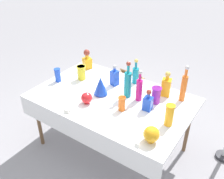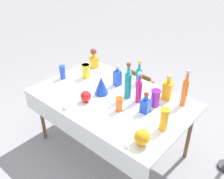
# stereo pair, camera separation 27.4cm
# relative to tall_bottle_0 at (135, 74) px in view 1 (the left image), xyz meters

# --- Properties ---
(ground_plane) EXTENTS (40.00, 40.00, 0.00)m
(ground_plane) POSITION_rel_tall_bottle_0_xyz_m (-0.05, -0.43, -0.88)
(ground_plane) COLOR gray
(display_table) EXTENTS (1.76, 1.12, 0.76)m
(display_table) POSITION_rel_tall_bottle_0_xyz_m (-0.05, -0.46, -0.17)
(display_table) COLOR white
(display_table) RESTS_ON ground
(tall_bottle_0) EXTENTS (0.08, 0.08, 0.32)m
(tall_bottle_0) POSITION_rel_tall_bottle_0_xyz_m (0.00, 0.00, 0.00)
(tall_bottle_0) COLOR teal
(tall_bottle_0) RESTS_ON display_table
(tall_bottle_1) EXTENTS (0.06, 0.06, 0.42)m
(tall_bottle_1) POSITION_rel_tall_bottle_0_xyz_m (0.61, -0.04, 0.06)
(tall_bottle_1) COLOR orange
(tall_bottle_1) RESTS_ON display_table
(tall_bottle_2) EXTENTS (0.08, 0.08, 0.43)m
(tall_bottle_2) POSITION_rel_tall_bottle_0_xyz_m (0.08, -0.31, 0.05)
(tall_bottle_2) COLOR teal
(tall_bottle_2) RESTS_ON display_table
(tall_bottle_3) EXTENTS (0.07, 0.07, 0.36)m
(tall_bottle_3) POSITION_rel_tall_bottle_0_xyz_m (0.22, -0.30, 0.03)
(tall_bottle_3) COLOR #C61972
(tall_bottle_3) RESTS_ON display_table
(square_decanter_0) EXTENTS (0.12, 0.12, 0.30)m
(square_decanter_0) POSITION_rel_tall_bottle_0_xyz_m (0.42, -0.05, -0.00)
(square_decanter_0) COLOR orange
(square_decanter_0) RESTS_ON display_table
(square_decanter_1) EXTENTS (0.14, 0.14, 0.27)m
(square_decanter_1) POSITION_rel_tall_bottle_0_xyz_m (-0.74, -0.02, -0.00)
(square_decanter_1) COLOR orange
(square_decanter_1) RESTS_ON display_table
(square_decanter_2) EXTENTS (0.10, 0.10, 0.26)m
(square_decanter_2) POSITION_rel_tall_bottle_0_xyz_m (-0.18, -0.18, -0.01)
(square_decanter_2) COLOR blue
(square_decanter_2) RESTS_ON display_table
(square_decanter_3) EXTENTS (0.10, 0.10, 0.24)m
(square_decanter_3) POSITION_rel_tall_bottle_0_xyz_m (0.38, -0.41, -0.03)
(square_decanter_3) COLOR blue
(square_decanter_3) RESTS_ON display_table
(slender_vase_0) EXTENTS (0.12, 0.12, 0.18)m
(slender_vase_0) POSITION_rel_tall_bottle_0_xyz_m (-0.60, -0.30, -0.02)
(slender_vase_0) COLOR yellow
(slender_vase_0) RESTS_ON display_table
(slender_vase_1) EXTENTS (0.08, 0.08, 0.17)m
(slender_vase_1) POSITION_rel_tall_bottle_0_xyz_m (-0.80, -0.51, -0.03)
(slender_vase_1) COLOR blue
(slender_vase_1) RESTS_ON display_table
(slender_vase_2) EXTENTS (0.09, 0.09, 0.22)m
(slender_vase_2) POSITION_rel_tall_bottle_0_xyz_m (0.66, -0.52, 0.00)
(slender_vase_2) COLOR orange
(slender_vase_2) RESTS_ON display_table
(slender_vase_3) EXTENTS (0.11, 0.11, 0.19)m
(slender_vase_3) POSITION_rel_tall_bottle_0_xyz_m (0.40, -0.25, -0.02)
(slender_vase_3) COLOR purple
(slender_vase_3) RESTS_ON display_table
(slender_vase_4) EXTENTS (0.08, 0.08, 0.16)m
(slender_vase_4) POSITION_rel_tall_bottle_0_xyz_m (0.17, -0.57, -0.03)
(slender_vase_4) COLOR orange
(slender_vase_4) RESTS_ON display_table
(fluted_vase_0) EXTENTS (0.16, 0.16, 0.22)m
(fluted_vase_0) POSITION_rel_tall_bottle_0_xyz_m (-0.19, -0.45, -0.01)
(fluted_vase_0) COLOR blue
(fluted_vase_0) RESTS_ON display_table
(round_bowl_0) EXTENTS (0.12, 0.12, 0.13)m
(round_bowl_0) POSITION_rel_tall_bottle_0_xyz_m (-0.21, -0.68, -0.05)
(round_bowl_0) COLOR red
(round_bowl_0) RESTS_ON display_table
(round_bowl_1) EXTENTS (0.14, 0.14, 0.15)m
(round_bowl_1) POSITION_rel_tall_bottle_0_xyz_m (0.63, -0.82, -0.04)
(round_bowl_1) COLOR orange
(round_bowl_1) RESTS_ON display_table
(price_tag_left) EXTENTS (0.05, 0.02, 0.03)m
(price_tag_left) POSITION_rel_tall_bottle_0_xyz_m (0.56, -0.94, -0.10)
(price_tag_left) COLOR white
(price_tag_left) RESTS_ON display_table
(price_tag_center) EXTENTS (0.05, 0.02, 0.04)m
(price_tag_center) POSITION_rel_tall_bottle_0_xyz_m (-0.26, -0.90, -0.10)
(price_tag_center) COLOR white
(price_tag_center) RESTS_ON display_table
(price_tag_right) EXTENTS (0.06, 0.02, 0.04)m
(price_tag_right) POSITION_rel_tall_bottle_0_xyz_m (-0.27, -0.94, -0.10)
(price_tag_right) COLOR white
(price_tag_right) RESTS_ON display_table
(cardboard_box_behind_left) EXTENTS (0.48, 0.34, 0.37)m
(cardboard_box_behind_left) POSITION_rel_tall_bottle_0_xyz_m (-0.57, 0.80, -0.73)
(cardboard_box_behind_left) COLOR tan
(cardboard_box_behind_left) RESTS_ON ground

